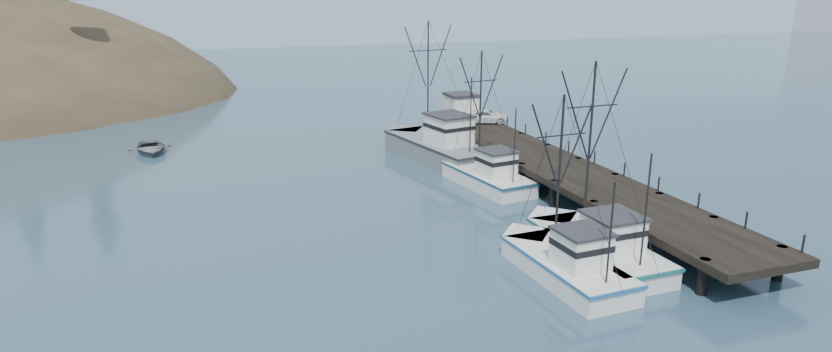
{
  "coord_description": "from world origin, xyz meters",
  "views": [
    {
      "loc": [
        -12.92,
        -28.38,
        15.55
      ],
      "look_at": [
        1.68,
        13.76,
        2.5
      ],
      "focal_mm": 28.0,
      "sensor_mm": 36.0,
      "label": 1
    }
  ],
  "objects": [
    {
      "name": "distant_ridge_far",
      "position": [
        -40.0,
        185.0,
        0.0
      ],
      "size": [
        180.0,
        25.0,
        18.0
      ],
      "primitive_type": "cube",
      "color": "silver",
      "rests_on": "ground"
    },
    {
      "name": "trawler_far",
      "position": [
        8.92,
        17.49,
        0.82
      ],
      "size": [
        4.8,
        10.84,
        11.08
      ],
      "color": "silver",
      "rests_on": "ground"
    },
    {
      "name": "ground",
      "position": [
        0.0,
        0.0,
        0.0
      ],
      "size": [
        400.0,
        400.0,
        0.0
      ],
      "primitive_type": "plane",
      "color": "#28445A",
      "rests_on": "ground"
    },
    {
      "name": "pier_shed",
      "position": [
        13.7,
        34.0,
        3.42
      ],
      "size": [
        3.0,
        3.2,
        2.8
      ],
      "color": "silver",
      "rests_on": "pier"
    },
    {
      "name": "moored_sailboats",
      "position": [
        -33.12,
        60.03,
        0.33
      ],
      "size": [
        19.04,
        14.11,
        6.35
      ],
      "color": "silver",
      "rests_on": "ground"
    },
    {
      "name": "motorboat",
      "position": [
        -17.32,
        38.06,
        0.0
      ],
      "size": [
        4.77,
        6.21,
        1.19
      ],
      "primitive_type": "imported",
      "rotation": [
        0.0,
        0.0,
        0.12
      ],
      "color": "#585C62",
      "rests_on": "ground"
    },
    {
      "name": "pickup_truck",
      "position": [
        15.5,
        31.58,
        2.67
      ],
      "size": [
        5.26,
        3.64,
        1.33
      ],
      "primitive_type": "imported",
      "rotation": [
        0.0,
        0.0,
        1.24
      ],
      "color": "silver",
      "rests_on": "pier"
    },
    {
      "name": "pier",
      "position": [
        14.0,
        16.0,
        1.69
      ],
      "size": [
        6.0,
        44.0,
        2.0
      ],
      "color": "black",
      "rests_on": "ground"
    },
    {
      "name": "work_vessel",
      "position": [
        8.16,
        26.7,
        1.23
      ],
      "size": [
        7.11,
        15.57,
        12.98
      ],
      "color": "slate",
      "rests_on": "ground"
    },
    {
      "name": "trawler_mid",
      "position": [
        5.67,
        0.26,
        0.82
      ],
      "size": [
        3.97,
        10.42,
        10.43
      ],
      "color": "silver",
      "rests_on": "ground"
    },
    {
      "name": "distant_ridge",
      "position": [
        10.0,
        170.0,
        0.0
      ],
      "size": [
        360.0,
        40.0,
        26.0
      ],
      "primitive_type": "cube",
      "color": "#9EB2C6",
      "rests_on": "ground"
    },
    {
      "name": "trawler_near",
      "position": [
        8.72,
        1.96,
        0.82
      ],
      "size": [
        4.14,
        11.78,
        11.88
      ],
      "color": "silver",
      "rests_on": "ground"
    }
  ]
}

